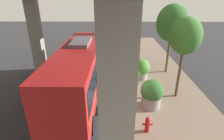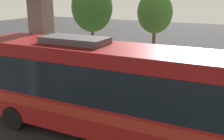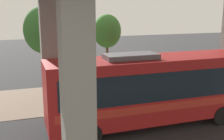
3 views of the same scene
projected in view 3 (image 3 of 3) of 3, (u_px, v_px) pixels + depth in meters
The scene contains 9 objects.
ground_plane at pixel (145, 105), 17.56m from camera, with size 80.00×80.00×0.00m, color #2D2D30.
sidewalk_strip at pixel (127, 91), 20.33m from camera, with size 6.00×40.00×0.02m.
bus at pixel (149, 87), 14.11m from camera, with size 2.53×10.31×3.81m.
fire_hydrant at pixel (169, 89), 19.26m from camera, with size 0.52×0.25×0.93m.
planter_front at pixel (101, 92), 17.24m from camera, with size 1.22×1.22×1.71m.
planter_middle at pixel (135, 83), 19.03m from camera, with size 1.43×1.43×1.89m.
planter_back at pixel (74, 90), 17.66m from camera, with size 1.51×1.51×1.78m.
street_tree_near at pixel (43, 30), 18.83m from camera, with size 2.64×2.64×6.06m.
street_tree_far at pixel (107, 32), 19.78m from camera, with size 1.97×1.97×5.51m.
Camera 3 is at (15.13, -7.22, 6.02)m, focal length 45.00 mm.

